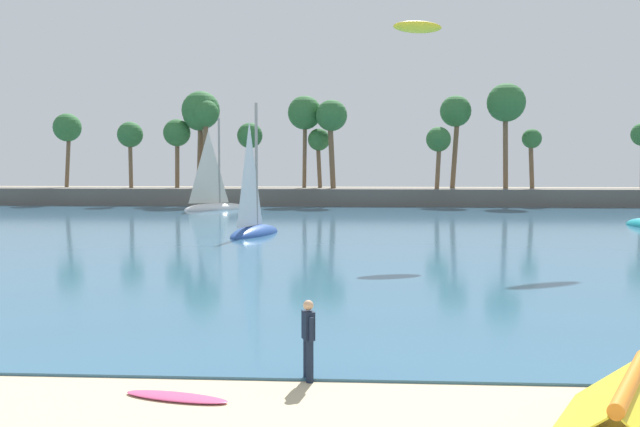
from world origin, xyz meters
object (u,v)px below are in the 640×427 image
kite_aloft_low_near_shore (418,27)px  person_at_waterline (308,338)px  surfboard (176,397)px  sailboat_near_shore (254,222)px  sailboat_mid_bay (215,201)px  folded_kite (631,399)px

kite_aloft_low_near_shore → person_at_waterline: bearing=-119.2°
surfboard → sailboat_near_shore: size_ratio=0.24×
person_at_waterline → kite_aloft_low_near_shore: bearing=80.9°
person_at_waterline → sailboat_mid_bay: (-12.99, 52.73, -0.01)m
sailboat_mid_bay → folded_kite: bearing=-71.7°
folded_kite → person_at_waterline: person_at_waterline is taller
folded_kite → kite_aloft_low_near_shore: (-1.66, 25.98, 10.58)m
sailboat_mid_bay → kite_aloft_low_near_shore: bearing=-60.6°
person_at_waterline → kite_aloft_low_near_shore: kite_aloft_low_near_shore is taller
sailboat_near_shore → sailboat_mid_bay: 24.72m
folded_kite → person_at_waterline: bearing=151.6°
folded_kite → sailboat_near_shore: sailboat_near_shore is taller
surfboard → sailboat_near_shore: sailboat_near_shore is taller
surfboard → sailboat_mid_bay: size_ratio=0.23×
folded_kite → kite_aloft_low_near_shore: kite_aloft_low_near_shore is taller
person_at_waterline → sailboat_near_shore: bearing=101.0°
person_at_waterline → sailboat_mid_bay: bearing=103.8°
folded_kite → sailboat_mid_bay: (-18.35, 55.63, 0.19)m
folded_kite → sailboat_near_shore: bearing=109.0°
surfboard → sailboat_mid_bay: sailboat_mid_bay is taller
folded_kite → surfboard: folded_kite is taller
person_at_waterline → kite_aloft_low_near_shore: size_ratio=0.63×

